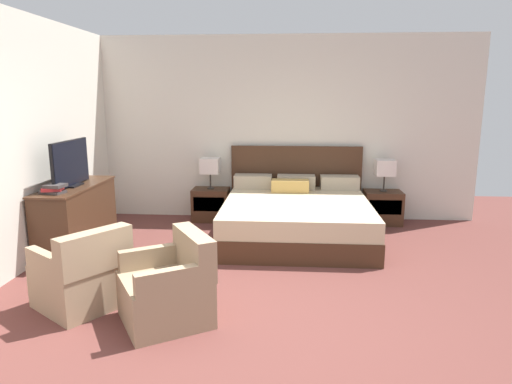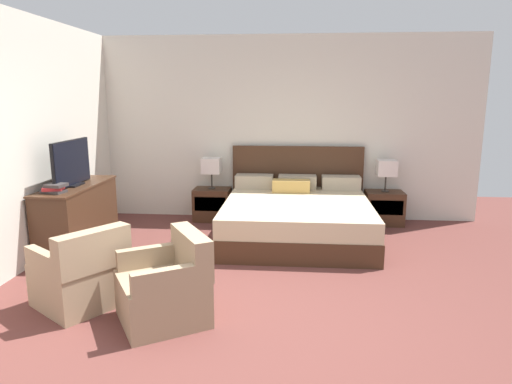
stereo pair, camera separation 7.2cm
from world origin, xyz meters
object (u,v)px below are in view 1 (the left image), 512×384
nightstand_left (211,204)px  book_small_top (55,186)px  table_lamp_right (385,168)px  book_red_cover (53,192)px  table_lamp_left (210,166)px  book_blue_cover (53,189)px  armchair_companion (170,289)px  dresser (77,217)px  tv (71,164)px  nightstand_right (383,207)px  bed (296,216)px  armchair_by_window (84,277)px

nightstand_left → book_small_top: bearing=-126.0°
table_lamp_right → book_small_top: table_lamp_right is taller
nightstand_left → book_red_cover: book_red_cover is taller
table_lamp_left → book_red_cover: table_lamp_left is taller
nightstand_left → book_small_top: (-1.42, -1.96, 0.66)m
book_red_cover → book_blue_cover: size_ratio=1.23×
book_red_cover → armchair_companion: 2.17m
dresser → tv: (0.00, -0.05, 0.67)m
table_lamp_right → tv: (-4.06, -1.54, 0.24)m
nightstand_right → table_lamp_right: table_lamp_right is taller
dresser → tv: 0.67m
table_lamp_right → armchair_companion: size_ratio=0.51×
book_small_top → armchair_companion: size_ratio=0.22×
bed → dresser: size_ratio=1.50×
book_blue_cover → book_red_cover: bearing=180.0°
nightstand_left → table_lamp_right: table_lamp_right is taller
dresser → armchair_companion: (1.64, -1.76, -0.14)m
dresser → armchair_by_window: (0.79, -1.56, -0.14)m
table_lamp_left → dresser: 2.11m
bed → nightstand_left: bed is taller
nightstand_left → table_lamp_right: bearing=0.0°
nightstand_left → nightstand_right: 2.62m
table_lamp_left → book_blue_cover: (-1.46, -1.97, 0.02)m
table_lamp_left → dresser: table_lamp_left is taller
nightstand_right → armchair_by_window: 4.47m
nightstand_right → book_small_top: (-4.05, -1.96, 0.66)m
book_red_cover → armchair_companion: book_red_cover is taller
bed → book_small_top: size_ratio=10.54×
armchair_by_window → nightstand_left: bearing=77.9°
tv → armchair_companion: (1.63, -1.71, -0.81)m
dresser → armchair_by_window: bearing=-63.2°
book_blue_cover → armchair_by_window: book_blue_cover is taller
nightstand_right → book_red_cover: bearing=-154.3°
nightstand_left → dresser: size_ratio=0.39×
bed → dresser: (-2.75, -0.71, 0.13)m
nightstand_right → book_small_top: 4.55m
book_red_cover → book_blue_cover: book_blue_cover is taller
nightstand_left → nightstand_right: bearing=0.0°
tv → armchair_by_window: bearing=-62.5°
dresser → armchair_companion: size_ratio=1.52×
book_blue_cover → book_small_top: bearing=0.0°
tv → nightstand_right: bearing=20.7°
nightstand_right → tv: (-4.06, -1.54, 0.84)m
book_blue_cover → armchair_companion: (1.65, -1.28, -0.59)m
bed → book_blue_cover: bearing=-156.8°
nightstand_right → book_small_top: size_ratio=2.74×
nightstand_left → book_red_cover: (-1.46, -1.96, 0.59)m
dresser → armchair_companion: 2.41m
table_lamp_left → armchair_companion: bearing=-86.5°
table_lamp_right → armchair_by_window: (-3.28, -3.04, -0.57)m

